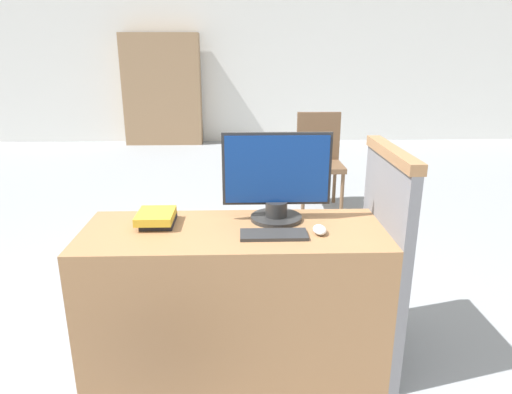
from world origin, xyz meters
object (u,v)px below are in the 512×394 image
(book_stack, at_px, (157,218))
(far_chair, at_px, (319,156))
(keyboard, at_px, (274,235))
(monitor, at_px, (277,180))
(mouse, at_px, (320,230))

(book_stack, relative_size, far_chair, 0.23)
(keyboard, height_order, book_stack, book_stack)
(monitor, distance_m, mouse, 0.32)
(keyboard, bearing_deg, book_stack, 163.44)
(keyboard, bearing_deg, monitor, 82.89)
(keyboard, relative_size, book_stack, 1.37)
(mouse, distance_m, book_stack, 0.78)
(book_stack, bearing_deg, mouse, -10.16)
(monitor, bearing_deg, keyboard, -97.11)
(keyboard, distance_m, far_chair, 2.64)
(book_stack, bearing_deg, monitor, 4.88)
(mouse, bearing_deg, far_chair, 80.45)
(far_chair, bearing_deg, keyboard, -72.66)
(book_stack, xyz_separation_m, far_chair, (1.20, 2.39, -0.24))
(far_chair, bearing_deg, monitor, -73.28)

